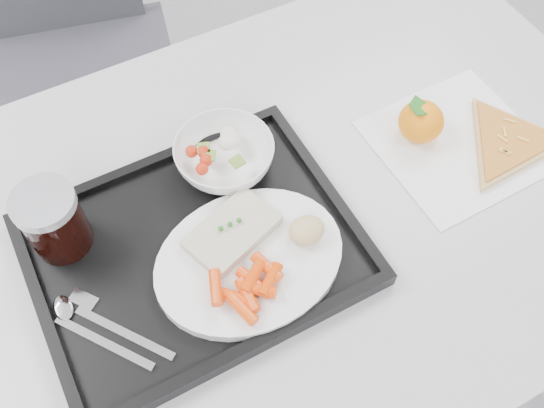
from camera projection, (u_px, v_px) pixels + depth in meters
name	position (u px, v px, depth m)	size (l,w,h in m)	color
table	(285.00, 227.00, 0.97)	(1.20, 0.80, 0.75)	silver
chair	(69.00, 30.00, 1.43)	(0.51, 0.51, 0.93)	#36353C
tray	(195.00, 251.00, 0.86)	(0.45, 0.35, 0.03)	black
dinner_plate	(249.00, 260.00, 0.84)	(0.27, 0.27, 0.02)	white
fish_fillet	(232.00, 232.00, 0.84)	(0.14, 0.11, 0.02)	beige
bread_roll	(306.00, 230.00, 0.84)	(0.06, 0.06, 0.03)	#E4B48B
salad_bowl	(224.00, 156.00, 0.92)	(0.15, 0.15, 0.05)	white
cola_glass	(53.00, 220.00, 0.82)	(0.09, 0.09, 0.11)	black
cutlery	(95.00, 324.00, 0.80)	(0.13, 0.16, 0.01)	silver
napkin	(457.00, 144.00, 0.98)	(0.25, 0.24, 0.00)	white
tangerine	(421.00, 121.00, 0.96)	(0.08, 0.08, 0.07)	#F8A414
pizza_slice	(508.00, 142.00, 0.97)	(0.30, 0.30, 0.02)	tan
carrot_pile	(250.00, 287.00, 0.79)	(0.11, 0.09, 0.02)	#E84108
salad_contents	(218.00, 147.00, 0.91)	(0.09, 0.08, 0.02)	red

